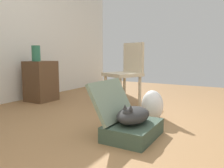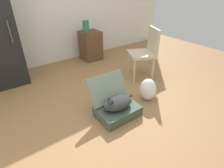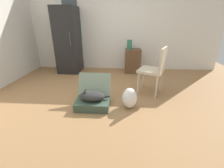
{
  "view_description": "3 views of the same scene",
  "coord_description": "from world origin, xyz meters",
  "px_view_note": "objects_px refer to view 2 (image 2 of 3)",
  "views": [
    {
      "loc": [
        -2.1,
        -1.1,
        0.8
      ],
      "look_at": [
        -0.24,
        -0.04,
        0.52
      ],
      "focal_mm": 36.35,
      "sensor_mm": 36.0,
      "label": 1
    },
    {
      "loc": [
        -1.44,
        -1.82,
        1.69
      ],
      "look_at": [
        -0.14,
        -0.06,
        0.43
      ],
      "focal_mm": 28.76,
      "sensor_mm": 36.0,
      "label": 2
    },
    {
      "loc": [
        0.32,
        -2.54,
        1.42
      ],
      "look_at": [
        0.15,
        -0.01,
        0.36
      ],
      "focal_mm": 24.23,
      "sensor_mm": 36.0,
      "label": 3
    }
  ],
  "objects_px": {
    "plastic_bag_white": "(148,89)",
    "chair": "(145,51)",
    "side_table": "(91,46)",
    "cat": "(117,103)",
    "vase_tall": "(86,26)",
    "suitcase_base": "(118,111)"
  },
  "relations": [
    {
      "from": "plastic_bag_white",
      "to": "chair",
      "type": "relative_size",
      "value": 0.38
    },
    {
      "from": "chair",
      "to": "plastic_bag_white",
      "type": "bearing_deg",
      "value": -15.35
    },
    {
      "from": "side_table",
      "to": "chair",
      "type": "relative_size",
      "value": 0.7
    },
    {
      "from": "cat",
      "to": "vase_tall",
      "type": "xyz_separation_m",
      "value": [
        0.7,
        2.05,
        0.58
      ]
    },
    {
      "from": "suitcase_base",
      "to": "chair",
      "type": "bearing_deg",
      "value": 28.95
    },
    {
      "from": "vase_tall",
      "to": "suitcase_base",
      "type": "bearing_deg",
      "value": -108.69
    },
    {
      "from": "suitcase_base",
      "to": "plastic_bag_white",
      "type": "height_order",
      "value": "plastic_bag_white"
    },
    {
      "from": "plastic_bag_white",
      "to": "side_table",
      "type": "distance_m",
      "value": 2.06
    },
    {
      "from": "suitcase_base",
      "to": "chair",
      "type": "distance_m",
      "value": 1.4
    },
    {
      "from": "plastic_bag_white",
      "to": "side_table",
      "type": "bearing_deg",
      "value": 85.48
    },
    {
      "from": "cat",
      "to": "plastic_bag_white",
      "type": "height_order",
      "value": "plastic_bag_white"
    },
    {
      "from": "cat",
      "to": "chair",
      "type": "bearing_deg",
      "value": 28.81
    },
    {
      "from": "plastic_bag_white",
      "to": "cat",
      "type": "bearing_deg",
      "value": -176.77
    },
    {
      "from": "side_table",
      "to": "chair",
      "type": "height_order",
      "value": "chair"
    },
    {
      "from": "side_table",
      "to": "chair",
      "type": "distance_m",
      "value": 1.5
    },
    {
      "from": "suitcase_base",
      "to": "plastic_bag_white",
      "type": "xyz_separation_m",
      "value": [
        0.64,
        0.04,
        0.11
      ]
    },
    {
      "from": "suitcase_base",
      "to": "vase_tall",
      "type": "relative_size",
      "value": 2.29
    },
    {
      "from": "cat",
      "to": "side_table",
      "type": "bearing_deg",
      "value": 68.75
    },
    {
      "from": "plastic_bag_white",
      "to": "side_table",
      "type": "height_order",
      "value": "side_table"
    },
    {
      "from": "suitcase_base",
      "to": "vase_tall",
      "type": "bearing_deg",
      "value": 71.31
    },
    {
      "from": "plastic_bag_white",
      "to": "vase_tall",
      "type": "bearing_deg",
      "value": 88.54
    },
    {
      "from": "vase_tall",
      "to": "plastic_bag_white",
      "type": "bearing_deg",
      "value": -91.46
    }
  ]
}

